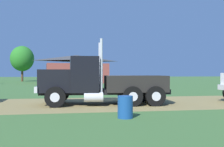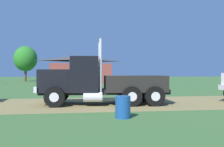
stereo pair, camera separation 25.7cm
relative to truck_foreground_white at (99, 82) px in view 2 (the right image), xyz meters
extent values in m
plane|color=#3E6731|center=(0.51, 0.36, -1.25)|extent=(200.00, 200.00, 0.00)
cube|color=olive|center=(0.51, 0.36, -1.24)|extent=(120.00, 6.62, 0.01)
cube|color=black|center=(0.31, -0.01, -0.51)|extent=(7.34, 1.97, 0.28)
cube|color=black|center=(-2.46, 0.15, 0.11)|extent=(1.85, 2.14, 1.25)
cube|color=silver|center=(-3.37, 0.20, -0.33)|extent=(0.29, 2.25, 0.32)
cube|color=black|center=(-0.84, 0.06, 0.46)|extent=(1.63, 2.42, 1.96)
cube|color=#2D3D4C|center=(-1.61, 0.10, 0.86)|extent=(0.15, 1.95, 0.86)
cylinder|color=silver|center=(-0.02, -0.92, 0.94)|extent=(0.14, 0.14, 2.91)
cylinder|color=silver|center=(0.08, 0.93, 0.94)|extent=(0.14, 0.14, 2.91)
cylinder|color=silver|center=(-0.45, -0.99, -0.73)|extent=(1.03, 0.58, 0.52)
cube|color=black|center=(2.02, -0.10, -0.06)|extent=(3.56, 2.53, 0.91)
cylinder|color=black|center=(-2.44, -1.02, -0.70)|extent=(1.10, 0.36, 1.08)
cylinder|color=silver|center=(-2.45, -1.18, -0.70)|extent=(0.49, 0.07, 0.49)
cylinder|color=black|center=(-2.30, 1.31, -0.70)|extent=(1.10, 0.36, 1.08)
cylinder|color=silver|center=(-2.29, 1.47, -0.70)|extent=(0.49, 0.07, 0.49)
cylinder|color=black|center=(2.87, -1.32, -0.70)|extent=(1.10, 0.36, 1.08)
cylinder|color=silver|center=(2.86, -1.48, -0.70)|extent=(0.49, 0.07, 0.49)
cylinder|color=black|center=(3.00, 1.01, -0.70)|extent=(1.10, 0.36, 1.08)
cylinder|color=silver|center=(3.01, 1.17, -0.70)|extent=(0.49, 0.07, 0.49)
cylinder|color=black|center=(1.62, -1.25, -0.70)|extent=(1.10, 0.36, 1.08)
cylinder|color=silver|center=(1.61, -1.41, -0.70)|extent=(0.49, 0.07, 0.49)
cylinder|color=black|center=(1.75, 1.08, -0.70)|extent=(1.10, 0.36, 1.08)
cylinder|color=silver|center=(1.76, 1.24, -0.70)|extent=(0.49, 0.07, 0.49)
cylinder|color=#19478C|center=(0.52, -4.49, -0.80)|extent=(0.61, 0.61, 0.88)
cube|color=#94433C|center=(-0.88, 30.30, 0.46)|extent=(11.10, 7.38, 3.41)
pyramid|color=#404040|center=(-0.88, 30.30, 3.20)|extent=(11.65, 7.75, 1.04)
cube|color=black|center=(-2.07, 27.01, -0.15)|extent=(1.79, 0.27, 2.20)
cylinder|color=#513823|center=(-12.00, 39.37, 0.18)|extent=(0.44, 0.44, 2.85)
ellipsoid|color=#297724|center=(-12.00, 39.37, 3.52)|extent=(4.78, 4.78, 5.26)
camera|label=1|loc=(-1.52, -14.03, 0.55)|focal=39.42mm
camera|label=2|loc=(-1.27, -14.06, 0.55)|focal=39.42mm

